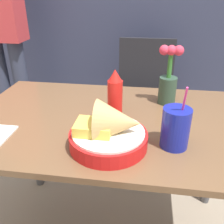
{
  "coord_description": "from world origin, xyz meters",
  "views": [
    {
      "loc": [
        0.13,
        -0.91,
        1.22
      ],
      "look_at": [
        0.01,
        -0.06,
        0.78
      ],
      "focal_mm": 40.0,
      "sensor_mm": 36.0,
      "label": 1
    }
  ],
  "objects_px": {
    "chair_far_window": "(145,92)",
    "drink_cup": "(175,129)",
    "food_basket": "(111,131)",
    "flower_vase": "(168,81)",
    "ketchup_bottle": "(115,93)"
  },
  "relations": [
    {
      "from": "food_basket",
      "to": "ketchup_bottle",
      "type": "relative_size",
      "value": 1.35
    },
    {
      "from": "chair_far_window",
      "to": "drink_cup",
      "type": "xyz_separation_m",
      "value": [
        0.11,
        -0.98,
        0.27
      ]
    },
    {
      "from": "chair_far_window",
      "to": "drink_cup",
      "type": "relative_size",
      "value": 3.88
    },
    {
      "from": "food_basket",
      "to": "flower_vase",
      "type": "xyz_separation_m",
      "value": [
        0.21,
        0.39,
        0.05
      ]
    },
    {
      "from": "drink_cup",
      "to": "chair_far_window",
      "type": "bearing_deg",
      "value": 96.7
    },
    {
      "from": "chair_far_window",
      "to": "drink_cup",
      "type": "distance_m",
      "value": 1.02
    },
    {
      "from": "food_basket",
      "to": "ketchup_bottle",
      "type": "height_order",
      "value": "ketchup_bottle"
    },
    {
      "from": "chair_far_window",
      "to": "food_basket",
      "type": "bearing_deg",
      "value": -95.56
    },
    {
      "from": "chair_far_window",
      "to": "food_basket",
      "type": "distance_m",
      "value": 1.05
    },
    {
      "from": "chair_far_window",
      "to": "ketchup_bottle",
      "type": "bearing_deg",
      "value": -98.83
    },
    {
      "from": "chair_far_window",
      "to": "ketchup_bottle",
      "type": "xyz_separation_m",
      "value": [
        -0.12,
        -0.77,
        0.29
      ]
    },
    {
      "from": "chair_far_window",
      "to": "drink_cup",
      "type": "height_order",
      "value": "drink_cup"
    },
    {
      "from": "flower_vase",
      "to": "chair_far_window",
      "type": "bearing_deg",
      "value": 99.81
    },
    {
      "from": "ketchup_bottle",
      "to": "flower_vase",
      "type": "relative_size",
      "value": 0.73
    },
    {
      "from": "food_basket",
      "to": "ketchup_bottle",
      "type": "xyz_separation_m",
      "value": [
        -0.02,
        0.24,
        0.04
      ]
    }
  ]
}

